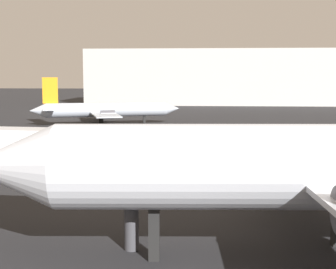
% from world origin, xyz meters
% --- Properties ---
extents(airplane_at_gate, '(32.50, 23.47, 12.85)m').
position_xyz_m(airplane_at_gate, '(4.64, 14.62, 4.28)').
color(airplane_at_gate, silver).
rests_on(airplane_at_gate, ground_plane).
extents(airplane_distant, '(24.63, 23.26, 7.93)m').
position_xyz_m(airplane_distant, '(-17.78, 74.97, 2.52)').
color(airplane_distant, '#B2BCCC').
rests_on(airplane_distant, ground_plane).
extents(jet_bridge, '(21.50, 4.04, 5.93)m').
position_xyz_m(jet_bridge, '(-9.12, 15.77, 4.43)').
color(jet_bridge, silver).
rests_on(jet_bridge, ground_plane).
extents(terminal_building, '(90.88, 25.05, 15.43)m').
position_xyz_m(terminal_building, '(11.16, 139.97, 7.72)').
color(terminal_building, '#B7B7B2').
rests_on(terminal_building, ground_plane).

